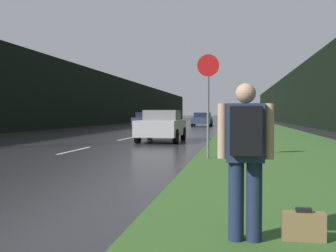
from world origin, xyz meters
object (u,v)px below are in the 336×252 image
object	(u,v)px
suitcase	(304,227)
hitchhiker_with_backpack	(245,151)
stop_sign	(208,96)
car_oncoming	(147,120)
car_passing_near	(162,126)
car_passing_far	(202,119)

from	to	relation	value
suitcase	hitchhiker_with_backpack	bearing A→B (deg)	-166.30
stop_sign	car_oncoming	world-z (taller)	stop_sign
suitcase	car_passing_near	distance (m)	15.53
stop_sign	hitchhiker_with_backpack	bearing A→B (deg)	-83.69
stop_sign	car_passing_far	distance (m)	31.37
suitcase	car_passing_far	bearing A→B (deg)	96.50
hitchhiker_with_backpack	car_passing_far	size ratio (longest dim) A/B	0.38
hitchhiker_with_backpack	stop_sign	bearing A→B (deg)	96.87
stop_sign	car_passing_near	size ratio (longest dim) A/B	0.71
car_passing_near	car_passing_far	xyz separation A→B (m)	(0.00, 24.09, -0.03)
stop_sign	car_oncoming	xyz separation A→B (m)	(-7.01, 24.73, -1.07)
suitcase	car_passing_near	world-z (taller)	car_passing_near
stop_sign	car_oncoming	size ratio (longest dim) A/B	0.66
car_passing_far	car_oncoming	world-z (taller)	car_oncoming
car_passing_near	stop_sign	bearing A→B (deg)	110.03
car_passing_near	suitcase	bearing A→B (deg)	105.21
car_passing_near	car_passing_far	distance (m)	24.09
hitchhiker_with_backpack	car_passing_far	world-z (taller)	hitchhiker_with_backpack
stop_sign	car_passing_near	xyz separation A→B (m)	(-2.61, 7.15, -1.07)
car_passing_near	car_oncoming	distance (m)	18.13
car_passing_far	car_oncoming	distance (m)	7.85
hitchhiker_with_backpack	car_oncoming	xyz separation A→B (m)	(-7.89, 32.70, -0.19)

